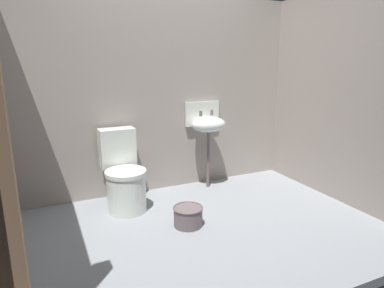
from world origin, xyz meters
The scene contains 6 objects.
ground_plane centered at (0.00, 0.00, -0.04)m, with size 3.49×2.43×0.08m, color gray.
wall_back centered at (0.00, 1.06, 1.07)m, with size 3.49×0.10×2.14m, color #9D9289.
wall_right centered at (1.60, 0.10, 1.07)m, with size 0.10×2.23×2.14m, color #A0938A.
toilet_near_wall centered at (-0.56, 0.66, 0.32)m, with size 0.41×0.60×0.78m.
sink centered at (0.47, 0.85, 0.75)m, with size 0.42×0.34×0.99m.
bucket centered at (-0.14, 0.04, 0.09)m, with size 0.27×0.27×0.18m.
Camera 1 is at (-1.29, -2.54, 1.48)m, focal length 31.93 mm.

